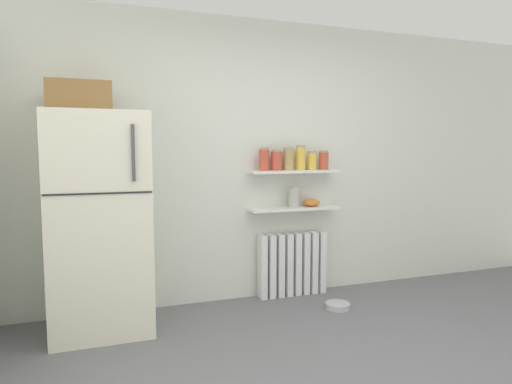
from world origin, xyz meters
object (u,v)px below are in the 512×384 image
Objects in this scene: storage_jar_0 at (264,159)px; pet_food_bowl at (338,306)px; storage_jar_2 at (289,159)px; vase at (294,197)px; refrigerator at (99,217)px; storage_jar_4 at (312,161)px; storage_jar_1 at (276,160)px; storage_jar_5 at (324,160)px; radiator at (292,264)px; storage_jar_3 at (301,158)px; shelf_bowl at (311,202)px.

storage_jar_0 reaches higher than pet_food_bowl.
storage_jar_2 reaches higher than vase.
storage_jar_4 is at bearing 6.67° from refrigerator.
vase reaches higher than pet_food_bowl.
refrigerator is at bearing -171.08° from storage_jar_0.
storage_jar_1 is 1.03× the size of storage_jar_5.
pet_food_bowl is (0.29, -0.45, -1.29)m from storage_jar_2.
storage_jar_1 is at bearing -170.74° from radiator.
refrigerator reaches higher than pet_food_bowl.
storage_jar_0 is 1.11× the size of storage_jar_1.
storage_jar_3 reaches higher than storage_jar_4.
radiator is 1.02m from storage_jar_2.
storage_jar_1 is at bearing 180.00° from storage_jar_2.
storage_jar_0 is 1.47m from pet_food_bowl.
storage_jar_1 is 0.90× the size of storage_jar_2.
storage_jar_0 is 1.11× the size of vase.
shelf_bowl reaches higher than radiator.
storage_jar_0 reaches higher than storage_jar_5.
refrigerator is 1.63m from storage_jar_1.
radiator is 1.03m from storage_jar_3.
radiator is at bearing 170.56° from shelf_bowl.
storage_jar_0 reaches higher than radiator.
storage_jar_1 is at bearing 0.00° from storage_jar_0.
radiator is 3.54× the size of storage_jar_1.
storage_jar_1 is at bearing 180.00° from vase.
storage_jar_5 is 1.36m from pet_food_bowl.
storage_jar_3 is at bearing 0.00° from storage_jar_1.
radiator is 1.02m from storage_jar_1.
shelf_bowl is at bearing 0.00° from storage_jar_0.
radiator is at bearing 115.49° from pet_food_bowl.
storage_jar_2 is 0.48m from shelf_bowl.
refrigerator is at bearing -173.32° from shelf_bowl.
vase is (1.74, 0.23, 0.07)m from refrigerator.
radiator is 0.63m from shelf_bowl.
vase is (0.06, 0.00, -0.36)m from storage_jar_2.
storage_jar_3 is at bearing 110.40° from pet_food_bowl.
storage_jar_4 is at bearing 180.00° from storage_jar_5.
vase is (0.18, 0.00, -0.35)m from storage_jar_1.
refrigerator reaches higher than storage_jar_2.
refrigerator reaches higher than storage_jar_5.
storage_jar_1 reaches higher than storage_jar_5.
storage_jar_3 is 0.38m from vase.
storage_jar_3 reaches higher than vase.
vase is (0.30, 0.00, -0.36)m from storage_jar_0.
shelf_bowl is at bearing 0.00° from storage_jar_3.
radiator is 3.10× the size of pet_food_bowl.
refrigerator is at bearing -172.88° from storage_jar_3.
storage_jar_4 is (0.12, 0.00, -0.03)m from storage_jar_3.
storage_jar_1 reaches higher than storage_jar_4.
pet_food_bowl is (1.97, -0.22, -0.86)m from refrigerator.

